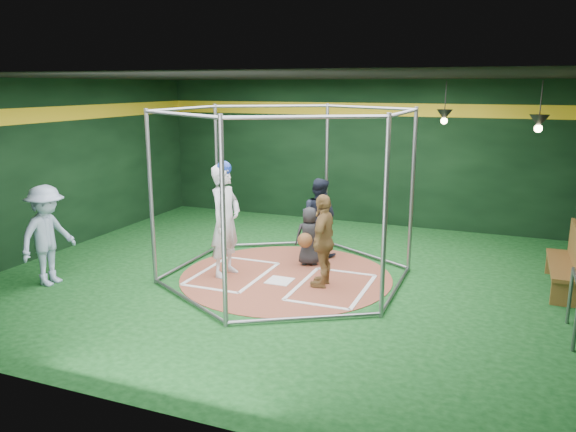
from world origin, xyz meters
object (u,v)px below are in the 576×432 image
at_px(visitor_leopard, 323,240).
at_px(umpire, 319,217).
at_px(batter_figure, 225,220).
at_px(dugout_bench, 569,259).

height_order(visitor_leopard, umpire, visitor_leopard).
xyz_separation_m(batter_figure, dugout_bench, (5.66, 1.46, -0.50)).
distance_m(visitor_leopard, dugout_bench, 4.10).
xyz_separation_m(batter_figure, umpire, (1.16, 1.77, -0.24)).
distance_m(batter_figure, umpire, 2.13).
xyz_separation_m(visitor_leopard, umpire, (-0.64, 1.65, -0.01)).
height_order(visitor_leopard, dugout_bench, visitor_leopard).
relative_size(batter_figure, dugout_bench, 1.15).
xyz_separation_m(batter_figure, visitor_leopard, (1.80, 0.12, -0.23)).
xyz_separation_m(umpire, dugout_bench, (4.51, -0.31, -0.26)).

